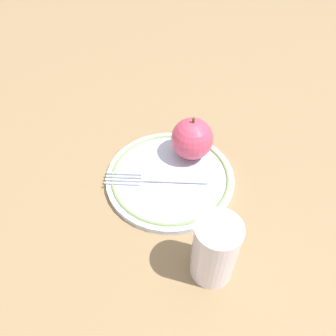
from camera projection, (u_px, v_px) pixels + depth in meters
name	position (u px, v px, depth m)	size (l,w,h in m)	color
ground_plane	(173.00, 187.00, 0.61)	(2.00, 2.00, 0.00)	olive
plate	(168.00, 178.00, 0.61)	(0.24, 0.24, 0.01)	silver
apple_red_whole	(192.00, 139.00, 0.61)	(0.08, 0.08, 0.09)	#C9405B
fork	(160.00, 180.00, 0.60)	(0.18, 0.08, 0.00)	silver
drinking_glass	(215.00, 250.00, 0.45)	(0.06, 0.06, 0.12)	white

